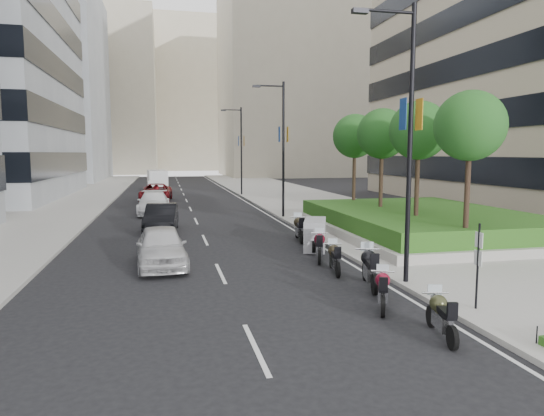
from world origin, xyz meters
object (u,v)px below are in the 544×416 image
object	(u,v)px
motorcycle_5	(315,235)
car_c	(154,203)
lamp_post_2	(240,146)
car_a	(161,246)
lamp_post_1	(281,142)
motorcycle_3	(335,258)
lamp_post_0	(406,131)
motorcycle_0	(441,316)
motorcycle_6	(299,228)
delivery_van	(157,181)
parking_sign	(478,262)
car_d	(156,192)
motorcycle_4	(319,247)
motorcycle_2	(370,268)
motorcycle_1	(383,290)
car_b	(161,218)

from	to	relation	value
motorcycle_5	car_c	world-z (taller)	car_c
lamp_post_2	car_a	world-z (taller)	lamp_post_2
lamp_post_1	motorcycle_3	distance (m)	15.51
motorcycle_5	lamp_post_0	bearing A→B (deg)	-152.01
motorcycle_0	motorcycle_6	distance (m)	13.07
car_c	delivery_van	world-z (taller)	delivery_van
parking_sign	car_d	xyz separation A→B (m)	(-9.04, 33.95, -0.66)
motorcycle_4	motorcycle_6	world-z (taller)	motorcycle_6
parking_sign	motorcycle_3	bearing A→B (deg)	112.59
car_d	car_c	bearing A→B (deg)	-85.82
delivery_van	motorcycle_2	bearing A→B (deg)	-85.49
lamp_post_1	motorcycle_4	xyz separation A→B (m)	(-1.44, -12.72, -4.49)
motorcycle_0	motorcycle_2	distance (m)	4.43
motorcycle_6	car_a	bearing A→B (deg)	129.15
lamp_post_2	parking_sign	bearing A→B (deg)	-89.01
parking_sign	motorcycle_0	bearing A→B (deg)	-144.98
lamp_post_2	motorcycle_0	size ratio (longest dim) A/B	4.62
lamp_post_2	motorcycle_4	xyz separation A→B (m)	(-1.44, -30.72, -4.49)
motorcycle_1	car_d	size ratio (longest dim) A/B	0.32
car_a	parking_sign	bearing A→B (deg)	-45.17
motorcycle_2	delivery_van	xyz separation A→B (m)	(-7.37, 45.16, 0.45)
parking_sign	motorcycle_2	size ratio (longest dim) A/B	1.07
parking_sign	motorcycle_0	world-z (taller)	parking_sign
lamp_post_0	lamp_post_2	bearing A→B (deg)	90.00
parking_sign	car_d	size ratio (longest dim) A/B	0.43
motorcycle_5	car_d	xyz separation A→B (m)	(-7.43, 24.51, 0.11)
delivery_van	lamp_post_2	bearing A→B (deg)	-55.35
car_d	motorcycle_6	bearing A→B (deg)	-67.55
motorcycle_1	motorcycle_5	distance (m)	8.48
lamp_post_1	motorcycle_4	world-z (taller)	lamp_post_1
motorcycle_3	motorcycle_4	xyz separation A→B (m)	(0.09, 2.04, 0.04)
car_b	car_c	bearing A→B (deg)	98.22
car_c	lamp_post_0	bearing A→B (deg)	-68.44
motorcycle_1	delivery_van	world-z (taller)	delivery_van
motorcycle_6	car_b	xyz separation A→B (m)	(-6.75, 4.30, 0.16)
motorcycle_3	motorcycle_0	bearing A→B (deg)	-166.55
lamp_post_2	car_c	size ratio (longest dim) A/B	1.64
motorcycle_3	car_d	distance (m)	29.52
lamp_post_0	car_a	world-z (taller)	lamp_post_0
motorcycle_0	car_a	size ratio (longest dim) A/B	0.43
lamp_post_0	motorcycle_2	bearing A→B (deg)	173.71
car_a	car_c	bearing A→B (deg)	89.19
car_a	car_d	size ratio (longest dim) A/B	0.80
lamp_post_2	motorcycle_3	xyz separation A→B (m)	(-1.53, -32.76, -4.53)
motorcycle_2	car_d	world-z (taller)	car_d
car_b	motorcycle_6	bearing A→B (deg)	-28.30
motorcycle_5	car_d	distance (m)	25.61
motorcycle_5	lamp_post_1	bearing A→B (deg)	14.45
motorcycle_0	motorcycle_5	bearing A→B (deg)	10.74
motorcycle_1	motorcycle_6	distance (m)	10.78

